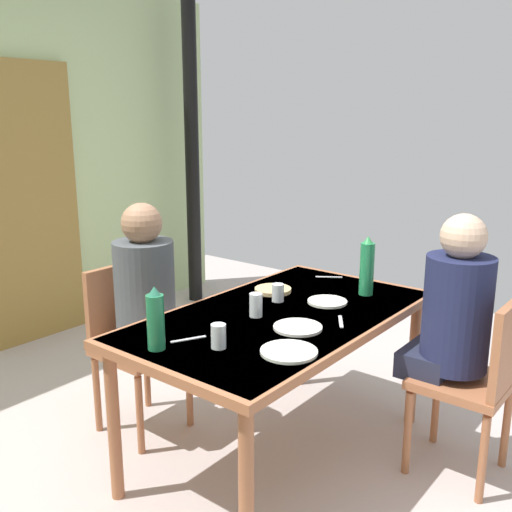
# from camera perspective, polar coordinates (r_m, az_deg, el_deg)

# --- Properties ---
(ground_plane) EXTENTS (6.37, 6.37, 0.00)m
(ground_plane) POSITION_cam_1_polar(r_m,az_deg,el_deg) (2.74, -1.97, -22.82)
(ground_plane) COLOR #BDB0AC
(door_wooden) EXTENTS (0.80, 0.05, 2.00)m
(door_wooden) POSITION_cam_1_polar(r_m,az_deg,el_deg) (4.42, -21.77, 4.64)
(door_wooden) COLOR olive
(door_wooden) RESTS_ON ground_plane
(stove_pipe_column) EXTENTS (0.12, 0.12, 2.59)m
(stove_pipe_column) POSITION_cam_1_polar(r_m,az_deg,el_deg) (5.03, -6.36, 9.94)
(stove_pipe_column) COLOR black
(stove_pipe_column) RESTS_ON ground_plane
(dining_table) EXTENTS (1.54, 0.87, 0.74)m
(dining_table) POSITION_cam_1_polar(r_m,az_deg,el_deg) (2.70, 2.51, -7.06)
(dining_table) COLOR #A86642
(dining_table) RESTS_ON ground_plane
(chair_near_diner) EXTENTS (0.40, 0.40, 0.87)m
(chair_near_diner) POSITION_cam_1_polar(r_m,az_deg,el_deg) (2.80, 21.22, -11.06)
(chair_near_diner) COLOR #A86642
(chair_near_diner) RESTS_ON ground_plane
(chair_far_diner) EXTENTS (0.40, 0.40, 0.87)m
(chair_far_diner) POSITION_cam_1_polar(r_m,az_deg,el_deg) (3.11, -12.20, -7.87)
(chair_far_diner) COLOR #A86642
(chair_far_diner) RESTS_ON ground_plane
(person_near_diner) EXTENTS (0.30, 0.37, 0.77)m
(person_near_diner) POSITION_cam_1_polar(r_m,az_deg,el_deg) (2.74, 19.02, -5.06)
(person_near_diner) COLOR #23273D
(person_near_diner) RESTS_ON ground_plane
(person_far_diner) EXTENTS (0.30, 0.37, 0.77)m
(person_far_diner) POSITION_cam_1_polar(r_m,az_deg,el_deg) (2.92, -10.78, -3.36)
(person_far_diner) COLOR #4F4A5F
(person_far_diner) RESTS_ON ground_plane
(water_bottle_green_near) EXTENTS (0.07, 0.07, 0.26)m
(water_bottle_green_near) POSITION_cam_1_polar(r_m,az_deg,el_deg) (2.28, -9.93, -6.27)
(water_bottle_green_near) COLOR #227B4D
(water_bottle_green_near) RESTS_ON dining_table
(water_bottle_green_far) EXTENTS (0.07, 0.07, 0.30)m
(water_bottle_green_far) POSITION_cam_1_polar(r_m,az_deg,el_deg) (2.96, 10.93, -1.10)
(water_bottle_green_far) COLOR #23844E
(water_bottle_green_far) RESTS_ON dining_table
(dinner_plate_near_left) EXTENTS (0.19, 0.19, 0.01)m
(dinner_plate_near_left) POSITION_cam_1_polar(r_m,az_deg,el_deg) (2.84, 7.08, -4.51)
(dinner_plate_near_left) COLOR white
(dinner_plate_near_left) RESTS_ON dining_table
(dinner_plate_near_right) EXTENTS (0.22, 0.22, 0.01)m
(dinner_plate_near_right) POSITION_cam_1_polar(r_m,az_deg,el_deg) (2.25, 3.28, -9.43)
(dinner_plate_near_right) COLOR white
(dinner_plate_near_right) RESTS_ON dining_table
(dinner_plate_far_center) EXTENTS (0.21, 0.21, 0.01)m
(dinner_plate_far_center) POSITION_cam_1_polar(r_m,az_deg,el_deg) (2.50, 4.16, -7.06)
(dinner_plate_far_center) COLOR white
(dinner_plate_far_center) RESTS_ON dining_table
(drinking_glass_by_near_diner) EXTENTS (0.06, 0.06, 0.09)m
(drinking_glass_by_near_diner) POSITION_cam_1_polar(r_m,az_deg,el_deg) (2.83, 2.18, -3.65)
(drinking_glass_by_near_diner) COLOR silver
(drinking_glass_by_near_diner) RESTS_ON dining_table
(drinking_glass_by_far_diner) EXTENTS (0.06, 0.06, 0.10)m
(drinking_glass_by_far_diner) POSITION_cam_1_polar(r_m,az_deg,el_deg) (2.28, -3.68, -7.95)
(drinking_glass_by_far_diner) COLOR silver
(drinking_glass_by_far_diner) RESTS_ON dining_table
(drinking_glass_spare_center) EXTENTS (0.06, 0.06, 0.11)m
(drinking_glass_spare_center) POSITION_cam_1_polar(r_m,az_deg,el_deg) (2.62, -0.01, -4.88)
(drinking_glass_spare_center) COLOR silver
(drinking_glass_spare_center) RESTS_ON dining_table
(bread_plate_sliced) EXTENTS (0.19, 0.19, 0.02)m
(bread_plate_sliced) POSITION_cam_1_polar(r_m,az_deg,el_deg) (2.99, 1.69, -3.38)
(bread_plate_sliced) COLOR #DBB77A
(bread_plate_sliced) RESTS_ON dining_table
(cutlery_knife_near) EXTENTS (0.14, 0.08, 0.00)m
(cutlery_knife_near) POSITION_cam_1_polar(r_m,az_deg,el_deg) (2.39, -6.72, -8.19)
(cutlery_knife_near) COLOR silver
(cutlery_knife_near) RESTS_ON dining_table
(cutlery_fork_near) EXTENTS (0.10, 0.13, 0.00)m
(cutlery_fork_near) POSITION_cam_1_polar(r_m,az_deg,el_deg) (3.28, 7.23, -2.08)
(cutlery_fork_near) COLOR silver
(cutlery_fork_near) RESTS_ON dining_table
(cutlery_knife_far) EXTENTS (0.13, 0.10, 0.00)m
(cutlery_knife_far) POSITION_cam_1_polar(r_m,az_deg,el_deg) (2.59, 8.39, -6.44)
(cutlery_knife_far) COLOR silver
(cutlery_knife_far) RESTS_ON dining_table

